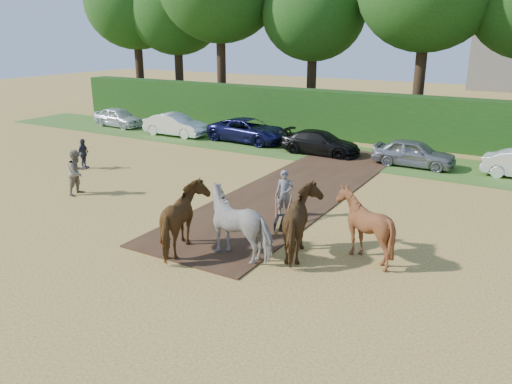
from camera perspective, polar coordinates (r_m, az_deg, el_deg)
The scene contains 8 objects.
ground at distance 17.25m, azimuth -10.00°, elevation -4.97°, with size 120.00×120.00×0.00m, color gold.
earth_strip at distance 22.02m, azimuth 4.83°, elevation 0.37°, with size 4.50×17.00×0.05m, color #472D1C.
grass_verge at distance 28.79m, azimuth 8.22°, elevation 4.40°, with size 50.00×5.00×0.03m, color #38601E.
hedgerow at distance 32.65m, azimuth 11.41°, elevation 8.47°, with size 46.00×1.60×3.00m, color #14380F.
spectator_near at distance 22.38m, azimuth -19.76°, elevation 2.14°, with size 0.93×0.73×1.92m, color #9F967D.
spectator_far at distance 26.61m, azimuth -19.13°, elevation 4.14°, with size 0.90×0.37×1.53m, color #282B35.
plough_team at distance 15.31m, azimuth 2.04°, elevation -3.44°, with size 7.08×6.09×2.13m.
parked_cars at distance 28.83m, azimuth 6.75°, elevation 5.86°, with size 36.60×3.47×1.47m.
Camera 1 is at (10.51, -11.99, 6.60)m, focal length 35.00 mm.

